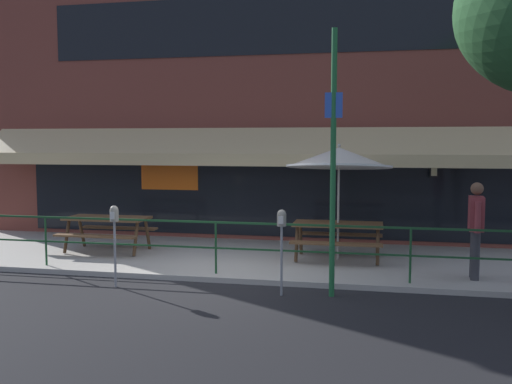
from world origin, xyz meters
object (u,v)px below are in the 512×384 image
(picnic_table_centre, at_px, (338,231))
(parking_meter_far, at_px, (282,226))
(picnic_table_left, at_px, (107,224))
(pedestrian_walking, at_px, (476,225))
(street_sign_pole, at_px, (333,161))
(parking_meter_near, at_px, (114,221))
(patio_umbrella_centre, at_px, (339,158))

(picnic_table_centre, bearing_deg, parking_meter_far, -106.54)
(picnic_table_centre, relative_size, parking_meter_far, 1.27)
(picnic_table_left, height_order, picnic_table_centre, same)
(pedestrian_walking, xyz_separation_m, street_sign_pole, (-2.41, -1.30, 1.15))
(pedestrian_walking, bearing_deg, parking_meter_near, -166.66)
(picnic_table_left, height_order, patio_umbrella_centre, patio_umbrella_centre)
(parking_meter_near, height_order, parking_meter_far, same)
(pedestrian_walking, height_order, parking_meter_near, pedestrian_walking)
(picnic_table_centre, relative_size, pedestrian_walking, 1.05)
(picnic_table_centre, relative_size, parking_meter_near, 1.27)
(picnic_table_centre, height_order, parking_meter_far, parking_meter_far)
(street_sign_pole, bearing_deg, picnic_table_centre, 91.46)
(patio_umbrella_centre, relative_size, pedestrian_walking, 1.40)
(patio_umbrella_centre, xyz_separation_m, parking_meter_near, (-3.66, -2.62, -1.03))
(patio_umbrella_centre, bearing_deg, picnic_table_left, -177.82)
(parking_meter_near, distance_m, parking_meter_far, 2.92)
(pedestrian_walking, xyz_separation_m, parking_meter_near, (-6.14, -1.46, 0.09))
(picnic_table_centre, xyz_separation_m, parking_meter_far, (-0.75, -2.52, 0.44))
(picnic_table_left, height_order, pedestrian_walking, pedestrian_walking)
(picnic_table_centre, relative_size, patio_umbrella_centre, 0.75)
(patio_umbrella_centre, bearing_deg, picnic_table_centre, -90.00)
(patio_umbrella_centre, bearing_deg, parking_meter_far, -106.17)
(pedestrian_walking, height_order, parking_meter_far, pedestrian_walking)
(picnic_table_left, bearing_deg, parking_meter_far, -29.32)
(patio_umbrella_centre, xyz_separation_m, street_sign_pole, (0.06, -2.47, 0.03))
(parking_meter_far, bearing_deg, street_sign_pole, 8.35)
(picnic_table_left, relative_size, parking_meter_far, 1.27)
(picnic_table_left, xyz_separation_m, patio_umbrella_centre, (5.01, 0.19, 1.47))
(parking_meter_far, distance_m, street_sign_pole, 1.34)
(pedestrian_walking, bearing_deg, street_sign_pole, -151.69)
(picnic_table_centre, distance_m, pedestrian_walking, 2.73)
(picnic_table_left, relative_size, patio_umbrella_centre, 0.75)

